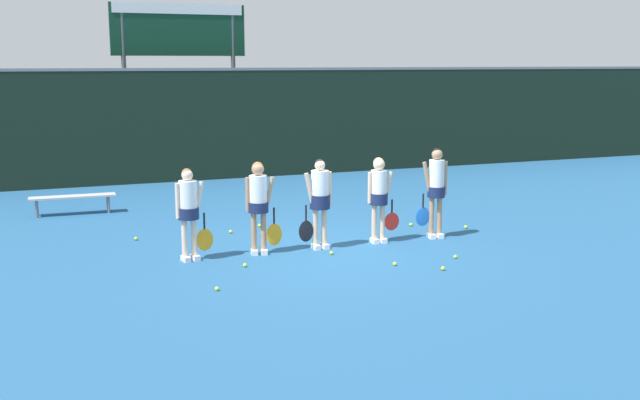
{
  "coord_description": "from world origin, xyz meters",
  "views": [
    {
      "loc": [
        -4.99,
        -12.66,
        3.43
      ],
      "look_at": [
        -0.08,
        -0.04,
        0.91
      ],
      "focal_mm": 42.0,
      "sensor_mm": 36.0,
      "label": 1
    }
  ],
  "objects_px": {
    "player_0": "(189,207)",
    "tennis_ball_4": "(231,232)",
    "tennis_ball_1": "(331,253)",
    "bench_courtside": "(73,198)",
    "tennis_ball_0": "(210,239)",
    "tennis_ball_3": "(217,289)",
    "tennis_ball_10": "(245,265)",
    "tennis_ball_2": "(395,264)",
    "tennis_ball_8": "(411,225)",
    "scoreboard": "(179,41)",
    "tennis_ball_9": "(260,226)",
    "player_4": "(436,185)",
    "tennis_ball_11": "(466,227)",
    "tennis_ball_5": "(443,268)",
    "tennis_ball_6": "(455,257)",
    "player_2": "(320,197)",
    "player_3": "(379,193)",
    "player_1": "(259,200)"
  },
  "relations": [
    {
      "from": "player_2",
      "to": "tennis_ball_0",
      "type": "xyz_separation_m",
      "value": [
        -1.76,
        1.38,
        -0.95
      ]
    },
    {
      "from": "scoreboard",
      "to": "tennis_ball_1",
      "type": "xyz_separation_m",
      "value": [
        0.49,
        -11.15,
        -3.99
      ]
    },
    {
      "from": "tennis_ball_10",
      "to": "bench_courtside",
      "type": "bearing_deg",
      "value": 113.03
    },
    {
      "from": "player_3",
      "to": "tennis_ball_4",
      "type": "distance_m",
      "value": 3.17
    },
    {
      "from": "player_1",
      "to": "tennis_ball_11",
      "type": "distance_m",
      "value": 4.72
    },
    {
      "from": "tennis_ball_5",
      "to": "bench_courtside",
      "type": "bearing_deg",
      "value": 127.45
    },
    {
      "from": "tennis_ball_8",
      "to": "player_3",
      "type": "bearing_deg",
      "value": -140.36
    },
    {
      "from": "tennis_ball_5",
      "to": "tennis_ball_6",
      "type": "distance_m",
      "value": 0.84
    },
    {
      "from": "player_4",
      "to": "tennis_ball_6",
      "type": "distance_m",
      "value": 1.89
    },
    {
      "from": "scoreboard",
      "to": "tennis_ball_3",
      "type": "height_order",
      "value": "scoreboard"
    },
    {
      "from": "scoreboard",
      "to": "tennis_ball_9",
      "type": "xyz_separation_m",
      "value": [
        -0.06,
        -8.49,
        -3.99
      ]
    },
    {
      "from": "tennis_ball_10",
      "to": "tennis_ball_1",
      "type": "bearing_deg",
      "value": 7.91
    },
    {
      "from": "bench_courtside",
      "to": "player_1",
      "type": "xyz_separation_m",
      "value": [
        2.92,
        -4.95,
        0.62
      ]
    },
    {
      "from": "scoreboard",
      "to": "player_0",
      "type": "relative_size",
      "value": 3.17
    },
    {
      "from": "tennis_ball_3",
      "to": "tennis_ball_10",
      "type": "distance_m",
      "value": 1.36
    },
    {
      "from": "scoreboard",
      "to": "tennis_ball_2",
      "type": "distance_m",
      "value": 12.92
    },
    {
      "from": "tennis_ball_0",
      "to": "player_4",
      "type": "bearing_deg",
      "value": -18.33
    },
    {
      "from": "tennis_ball_4",
      "to": "tennis_ball_3",
      "type": "bearing_deg",
      "value": -107.63
    },
    {
      "from": "player_0",
      "to": "tennis_ball_11",
      "type": "bearing_deg",
      "value": -5.9
    },
    {
      "from": "tennis_ball_2",
      "to": "tennis_ball_5",
      "type": "height_order",
      "value": "tennis_ball_5"
    },
    {
      "from": "tennis_ball_1",
      "to": "tennis_ball_11",
      "type": "xyz_separation_m",
      "value": [
        3.41,
        0.96,
        0.0
      ]
    },
    {
      "from": "tennis_ball_8",
      "to": "player_4",
      "type": "bearing_deg",
      "value": -93.02
    },
    {
      "from": "bench_courtside",
      "to": "tennis_ball_0",
      "type": "distance_m",
      "value": 4.3
    },
    {
      "from": "tennis_ball_2",
      "to": "tennis_ball_10",
      "type": "height_order",
      "value": "same"
    },
    {
      "from": "player_0",
      "to": "tennis_ball_1",
      "type": "distance_m",
      "value": 2.67
    },
    {
      "from": "player_1",
      "to": "tennis_ball_4",
      "type": "bearing_deg",
      "value": 102.3
    },
    {
      "from": "bench_courtside",
      "to": "tennis_ball_0",
      "type": "height_order",
      "value": "bench_courtside"
    },
    {
      "from": "player_0",
      "to": "player_3",
      "type": "height_order",
      "value": "player_3"
    },
    {
      "from": "player_4",
      "to": "tennis_ball_3",
      "type": "height_order",
      "value": "player_4"
    },
    {
      "from": "tennis_ball_8",
      "to": "tennis_ball_10",
      "type": "bearing_deg",
      "value": -156.29
    },
    {
      "from": "tennis_ball_0",
      "to": "tennis_ball_8",
      "type": "relative_size",
      "value": 0.93
    },
    {
      "from": "player_4",
      "to": "tennis_ball_4",
      "type": "xyz_separation_m",
      "value": [
        -3.66,
        1.83,
        -1.01
      ]
    },
    {
      "from": "player_0",
      "to": "tennis_ball_4",
      "type": "height_order",
      "value": "player_0"
    },
    {
      "from": "scoreboard",
      "to": "tennis_ball_3",
      "type": "relative_size",
      "value": 78.79
    },
    {
      "from": "player_4",
      "to": "scoreboard",
      "type": "bearing_deg",
      "value": 114.04
    },
    {
      "from": "player_1",
      "to": "player_2",
      "type": "relative_size",
      "value": 1.0
    },
    {
      "from": "player_0",
      "to": "player_4",
      "type": "relative_size",
      "value": 0.91
    },
    {
      "from": "player_0",
      "to": "player_3",
      "type": "bearing_deg",
      "value": -10.11
    },
    {
      "from": "tennis_ball_8",
      "to": "tennis_ball_1",
      "type": "bearing_deg",
      "value": -147.2
    },
    {
      "from": "player_3",
      "to": "tennis_ball_11",
      "type": "distance_m",
      "value": 2.45
    },
    {
      "from": "player_0",
      "to": "scoreboard",
      "type": "bearing_deg",
      "value": 69.64
    },
    {
      "from": "tennis_ball_0",
      "to": "tennis_ball_6",
      "type": "relative_size",
      "value": 1.03
    },
    {
      "from": "player_4",
      "to": "tennis_ball_8",
      "type": "relative_size",
      "value": 25.27
    },
    {
      "from": "tennis_ball_2",
      "to": "tennis_ball_8",
      "type": "bearing_deg",
      "value": 56.99
    },
    {
      "from": "tennis_ball_2",
      "to": "tennis_ball_6",
      "type": "bearing_deg",
      "value": 2.07
    },
    {
      "from": "tennis_ball_1",
      "to": "tennis_ball_0",
      "type": "bearing_deg",
      "value": 133.7
    },
    {
      "from": "scoreboard",
      "to": "tennis_ball_5",
      "type": "distance_m",
      "value": 13.51
    },
    {
      "from": "scoreboard",
      "to": "tennis_ball_8",
      "type": "xyz_separation_m",
      "value": [
        2.94,
        -9.56,
        -3.99
      ]
    },
    {
      "from": "scoreboard",
      "to": "bench_courtside",
      "type": "bearing_deg",
      "value": -122.66
    },
    {
      "from": "player_3",
      "to": "tennis_ball_0",
      "type": "height_order",
      "value": "player_3"
    }
  ]
}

